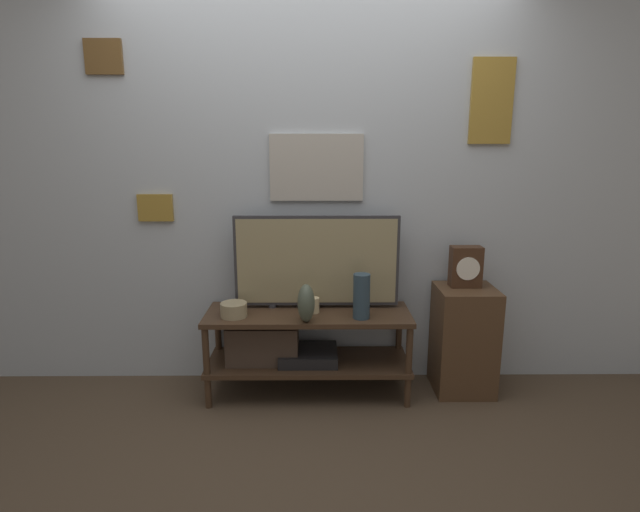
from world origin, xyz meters
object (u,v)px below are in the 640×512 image
(vase_urn_stoneware, at_px, (306,303))
(candle_jar, at_px, (313,305))
(vase_tall_ceramic, at_px, (362,296))
(television, at_px, (317,261))
(mantel_clock, at_px, (466,267))
(vase_wide_bowl, at_px, (234,310))

(vase_urn_stoneware, relative_size, candle_jar, 2.40)
(vase_tall_ceramic, bearing_deg, candle_jar, 160.40)
(television, height_order, mantel_clock, television)
(television, xyz_separation_m, vase_wide_bowl, (-0.49, -0.17, -0.26))
(vase_wide_bowl, relative_size, vase_urn_stoneware, 0.70)
(vase_tall_ceramic, relative_size, vase_urn_stoneware, 1.20)
(vase_urn_stoneware, height_order, mantel_clock, mantel_clock)
(vase_tall_ceramic, relative_size, candle_jar, 2.88)
(mantel_clock, bearing_deg, vase_tall_ceramic, -164.74)
(vase_wide_bowl, height_order, vase_urn_stoneware, vase_urn_stoneware)
(television, distance_m, mantel_clock, 0.92)
(television, bearing_deg, candle_jar, -103.93)
(mantel_clock, bearing_deg, vase_urn_stoneware, -166.48)
(vase_urn_stoneware, bearing_deg, vase_wide_bowl, 168.60)
(vase_urn_stoneware, relative_size, mantel_clock, 0.88)
(vase_tall_ceramic, height_order, vase_urn_stoneware, vase_tall_ceramic)
(vase_wide_bowl, bearing_deg, candle_jar, 8.59)
(candle_jar, bearing_deg, mantel_clock, 4.69)
(television, relative_size, candle_jar, 10.93)
(vase_wide_bowl, distance_m, candle_jar, 0.48)
(vase_wide_bowl, height_order, vase_tall_ceramic, vase_tall_ceramic)
(vase_wide_bowl, xyz_separation_m, vase_urn_stoneware, (0.43, -0.09, 0.07))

